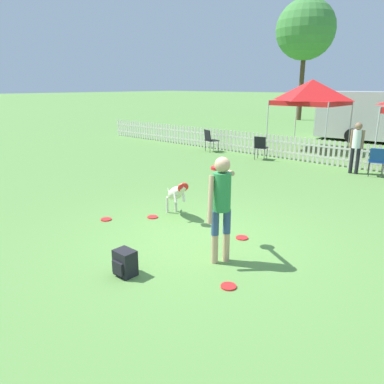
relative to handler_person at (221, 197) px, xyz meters
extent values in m
plane|color=#5B8C42|center=(-0.65, 0.36, -1.07)|extent=(240.00, 240.00, 0.00)
cylinder|color=tan|center=(-0.02, -0.11, -0.83)|extent=(0.11, 0.11, 0.48)
cylinder|color=#334C7A|center=(-0.02, -0.11, -0.39)|extent=(0.12, 0.12, 0.39)
cylinder|color=tan|center=(0.07, 0.07, -0.83)|extent=(0.11, 0.11, 0.48)
cylinder|color=#334C7A|center=(0.07, 0.07, -0.39)|extent=(0.12, 0.12, 0.39)
cylinder|color=#2D8447|center=(0.03, -0.02, 0.10)|extent=(0.38, 0.38, 0.60)
sphere|color=tan|center=(0.03, -0.02, 0.51)|extent=(0.24, 0.24, 0.24)
cylinder|color=tan|center=(-0.02, -0.23, 0.01)|extent=(0.17, 0.22, 0.72)
cylinder|color=tan|center=(-0.19, 0.33, 0.33)|extent=(0.65, 0.46, 0.14)
cylinder|color=red|center=(-0.49, 0.53, 0.29)|extent=(0.22, 0.22, 0.02)
cylinder|color=red|center=(-0.49, 0.53, 0.31)|extent=(0.22, 0.22, 0.02)
ellipsoid|color=beige|center=(-1.98, 1.03, -0.54)|extent=(0.79, 0.60, 0.55)
ellipsoid|color=silver|center=(-1.98, 1.03, -0.59)|extent=(0.42, 0.32, 0.27)
sphere|color=beige|center=(-1.63, 0.85, -0.33)|extent=(0.16, 0.16, 0.16)
cone|color=beige|center=(-1.57, 0.81, -0.30)|extent=(0.17, 0.14, 0.13)
cylinder|color=red|center=(-1.57, 0.81, -0.30)|extent=(0.21, 0.26, 0.21)
cone|color=beige|center=(-1.63, 0.90, -0.27)|extent=(0.05, 0.05, 0.07)
cone|color=beige|center=(-1.67, 0.81, -0.27)|extent=(0.05, 0.05, 0.07)
cylinder|color=silver|center=(-2.21, 1.26, -0.89)|extent=(0.06, 0.06, 0.36)
cylinder|color=silver|center=(-2.30, 1.09, -0.89)|extent=(0.06, 0.06, 0.36)
cylinder|color=silver|center=(-1.75, 1.01, -0.53)|extent=(0.18, 0.13, 0.28)
cylinder|color=silver|center=(-1.83, 0.85, -0.53)|extent=(0.18, 0.13, 0.28)
cone|color=beige|center=(-2.39, 1.24, -0.66)|extent=(0.33, 0.21, 0.23)
cylinder|color=red|center=(-0.25, 0.99, -1.05)|extent=(0.22, 0.22, 0.02)
cylinder|color=red|center=(0.60, -0.57, -1.05)|extent=(0.22, 0.22, 0.02)
cylinder|color=red|center=(-2.31, 0.65, -1.05)|extent=(0.22, 0.22, 0.02)
cylinder|color=red|center=(-2.93, -0.10, -1.05)|extent=(0.22, 0.22, 0.02)
cube|color=black|center=(-0.76, -1.30, -0.87)|extent=(0.31, 0.24, 0.39)
cube|color=black|center=(-0.76, -1.44, -0.91)|extent=(0.22, 0.04, 0.20)
cube|color=beige|center=(-0.65, 8.44, -0.80)|extent=(26.17, 0.04, 0.06)
cube|color=beige|center=(-0.65, 8.44, -0.44)|extent=(26.17, 0.04, 0.06)
cube|color=beige|center=(-13.65, 8.44, -0.63)|extent=(0.09, 0.02, 0.87)
cube|color=beige|center=(-13.46, 8.44, -0.63)|extent=(0.09, 0.02, 0.87)
cube|color=beige|center=(-13.28, 8.44, -0.63)|extent=(0.09, 0.02, 0.87)
cube|color=beige|center=(-13.10, 8.44, -0.63)|extent=(0.09, 0.02, 0.87)
cube|color=beige|center=(-12.92, 8.44, -0.63)|extent=(0.09, 0.02, 0.87)
cube|color=beige|center=(-12.73, 8.44, -0.63)|extent=(0.09, 0.02, 0.87)
cube|color=beige|center=(-12.55, 8.44, -0.63)|extent=(0.09, 0.02, 0.87)
cube|color=beige|center=(-12.37, 8.44, -0.63)|extent=(0.09, 0.02, 0.87)
cube|color=beige|center=(-12.18, 8.44, -0.63)|extent=(0.09, 0.02, 0.87)
cube|color=beige|center=(-12.00, 8.44, -0.63)|extent=(0.09, 0.02, 0.87)
cube|color=beige|center=(-11.82, 8.44, -0.63)|extent=(0.09, 0.02, 0.87)
cube|color=beige|center=(-11.63, 8.44, -0.63)|extent=(0.09, 0.02, 0.87)
cube|color=beige|center=(-11.45, 8.44, -0.63)|extent=(0.09, 0.02, 0.87)
cube|color=beige|center=(-11.27, 8.44, -0.63)|extent=(0.09, 0.02, 0.87)
cube|color=beige|center=(-11.09, 8.44, -0.63)|extent=(0.09, 0.02, 0.87)
cube|color=beige|center=(-10.90, 8.44, -0.63)|extent=(0.09, 0.02, 0.87)
cube|color=beige|center=(-10.72, 8.44, -0.63)|extent=(0.09, 0.02, 0.87)
cube|color=beige|center=(-10.54, 8.44, -0.63)|extent=(0.09, 0.02, 0.87)
cube|color=beige|center=(-10.35, 8.44, -0.63)|extent=(0.09, 0.02, 0.87)
cube|color=beige|center=(-10.17, 8.44, -0.63)|extent=(0.09, 0.02, 0.87)
cube|color=beige|center=(-9.99, 8.44, -0.63)|extent=(0.09, 0.02, 0.87)
cube|color=beige|center=(-9.80, 8.44, -0.63)|extent=(0.09, 0.02, 0.87)
cube|color=beige|center=(-9.62, 8.44, -0.63)|extent=(0.09, 0.02, 0.87)
cube|color=beige|center=(-9.44, 8.44, -0.63)|extent=(0.09, 0.02, 0.87)
cube|color=beige|center=(-9.25, 8.44, -0.63)|extent=(0.09, 0.02, 0.87)
cube|color=beige|center=(-9.07, 8.44, -0.63)|extent=(0.09, 0.02, 0.87)
cube|color=beige|center=(-8.89, 8.44, -0.63)|extent=(0.09, 0.02, 0.87)
cube|color=beige|center=(-8.71, 8.44, -0.63)|extent=(0.09, 0.02, 0.87)
cube|color=beige|center=(-8.52, 8.44, -0.63)|extent=(0.09, 0.02, 0.87)
cube|color=beige|center=(-8.34, 8.44, -0.63)|extent=(0.09, 0.02, 0.87)
cube|color=beige|center=(-8.16, 8.44, -0.63)|extent=(0.09, 0.02, 0.87)
cube|color=beige|center=(-7.97, 8.44, -0.63)|extent=(0.09, 0.02, 0.87)
cube|color=beige|center=(-7.79, 8.44, -0.63)|extent=(0.09, 0.02, 0.87)
cube|color=beige|center=(-7.61, 8.44, -0.63)|extent=(0.09, 0.02, 0.87)
cube|color=beige|center=(-7.42, 8.44, -0.63)|extent=(0.09, 0.02, 0.87)
cube|color=beige|center=(-7.24, 8.44, -0.63)|extent=(0.09, 0.02, 0.87)
cube|color=beige|center=(-7.06, 8.44, -0.63)|extent=(0.09, 0.02, 0.87)
cube|color=beige|center=(-6.88, 8.44, -0.63)|extent=(0.09, 0.02, 0.87)
cube|color=beige|center=(-6.69, 8.44, -0.63)|extent=(0.09, 0.02, 0.87)
cube|color=beige|center=(-6.51, 8.44, -0.63)|extent=(0.09, 0.02, 0.87)
cube|color=beige|center=(-6.33, 8.44, -0.63)|extent=(0.09, 0.02, 0.87)
cube|color=beige|center=(-6.14, 8.44, -0.63)|extent=(0.09, 0.02, 0.87)
cube|color=beige|center=(-5.96, 8.44, -0.63)|extent=(0.09, 0.02, 0.87)
cube|color=beige|center=(-5.78, 8.44, -0.63)|extent=(0.09, 0.02, 0.87)
cube|color=beige|center=(-5.59, 8.44, -0.63)|extent=(0.09, 0.02, 0.87)
cube|color=beige|center=(-5.41, 8.44, -0.63)|extent=(0.09, 0.02, 0.87)
cube|color=beige|center=(-5.23, 8.44, -0.63)|extent=(0.09, 0.02, 0.87)
cube|color=beige|center=(-5.05, 8.44, -0.63)|extent=(0.09, 0.02, 0.87)
cube|color=beige|center=(-4.86, 8.44, -0.63)|extent=(0.09, 0.02, 0.87)
cube|color=beige|center=(-4.68, 8.44, -0.63)|extent=(0.09, 0.02, 0.87)
cube|color=beige|center=(-4.50, 8.44, -0.63)|extent=(0.09, 0.02, 0.87)
cube|color=beige|center=(-4.31, 8.44, -0.63)|extent=(0.09, 0.02, 0.87)
cube|color=beige|center=(-4.13, 8.44, -0.63)|extent=(0.09, 0.02, 0.87)
cube|color=beige|center=(-3.95, 8.44, -0.63)|extent=(0.09, 0.02, 0.87)
cube|color=beige|center=(-3.76, 8.44, -0.63)|extent=(0.09, 0.02, 0.87)
cube|color=beige|center=(-3.58, 8.44, -0.63)|extent=(0.09, 0.02, 0.87)
cube|color=beige|center=(-3.40, 8.44, -0.63)|extent=(0.09, 0.02, 0.87)
cube|color=beige|center=(-3.22, 8.44, -0.63)|extent=(0.09, 0.02, 0.87)
cube|color=beige|center=(-3.03, 8.44, -0.63)|extent=(0.09, 0.02, 0.87)
cube|color=beige|center=(-2.85, 8.44, -0.63)|extent=(0.09, 0.02, 0.87)
cube|color=beige|center=(-2.67, 8.44, -0.63)|extent=(0.09, 0.02, 0.87)
cube|color=beige|center=(-2.48, 8.44, -0.63)|extent=(0.09, 0.02, 0.87)
cube|color=beige|center=(-2.30, 8.44, -0.63)|extent=(0.09, 0.02, 0.87)
cube|color=beige|center=(-2.12, 8.44, -0.63)|extent=(0.09, 0.02, 0.87)
cube|color=beige|center=(-1.93, 8.44, -0.63)|extent=(0.09, 0.02, 0.87)
cube|color=beige|center=(-1.75, 8.44, -0.63)|extent=(0.09, 0.02, 0.87)
cube|color=beige|center=(-1.57, 8.44, -0.63)|extent=(0.09, 0.02, 0.87)
cube|color=beige|center=(-1.38, 8.44, -0.63)|extent=(0.09, 0.02, 0.87)
cube|color=beige|center=(-1.20, 8.44, -0.63)|extent=(0.09, 0.02, 0.87)
cube|color=beige|center=(-1.02, 8.44, -0.63)|extent=(0.09, 0.02, 0.87)
cube|color=beige|center=(-0.84, 8.44, -0.63)|extent=(0.09, 0.02, 0.87)
cube|color=beige|center=(-0.65, 8.44, -0.63)|extent=(0.09, 0.02, 0.87)
cube|color=beige|center=(-0.47, 8.44, -0.63)|extent=(0.09, 0.02, 0.87)
cube|color=beige|center=(-0.29, 8.44, -0.63)|extent=(0.09, 0.02, 0.87)
cube|color=beige|center=(-0.10, 8.44, -0.63)|extent=(0.09, 0.02, 0.87)
cylinder|color=#333338|center=(0.14, 8.04, -0.84)|extent=(0.02, 0.02, 0.46)
cylinder|color=#333338|center=(-0.22, 7.91, -0.84)|extent=(0.02, 0.02, 0.46)
cylinder|color=#333338|center=(0.27, 7.67, -0.84)|extent=(0.02, 0.02, 0.46)
cylinder|color=#333338|center=(-0.10, 7.55, -0.84)|extent=(0.02, 0.02, 0.46)
cube|color=#1E4799|center=(0.02, 7.79, -0.61)|extent=(0.58, 0.58, 0.03)
cube|color=#1E4799|center=(0.09, 7.60, -0.39)|extent=(0.46, 0.23, 0.44)
cylinder|color=#333338|center=(-6.25, 7.96, -0.83)|extent=(0.02, 0.02, 0.47)
cylinder|color=#333338|center=(-6.62, 8.11, -0.83)|extent=(0.02, 0.02, 0.47)
cylinder|color=#333338|center=(-6.40, 7.59, -0.83)|extent=(0.02, 0.02, 0.47)
cylinder|color=#333338|center=(-6.77, 7.73, -0.83)|extent=(0.02, 0.02, 0.47)
cube|color=black|center=(-6.51, 7.85, -0.59)|extent=(0.61, 0.61, 0.03)
cube|color=black|center=(-6.59, 7.65, -0.37)|extent=(0.47, 0.26, 0.45)
cylinder|color=#333338|center=(-3.90, 7.95, -0.84)|extent=(0.02, 0.02, 0.45)
cylinder|color=#333338|center=(-4.25, 7.86, -0.84)|extent=(0.02, 0.02, 0.45)
cylinder|color=#333338|center=(-3.81, 7.60, -0.84)|extent=(0.02, 0.02, 0.45)
cylinder|color=#333338|center=(-4.16, 7.51, -0.84)|extent=(0.02, 0.02, 0.45)
cube|color=black|center=(-4.03, 7.73, -0.61)|extent=(0.52, 0.52, 0.03)
cube|color=black|center=(-3.99, 7.54, -0.40)|extent=(0.44, 0.19, 0.43)
cylinder|color=silver|center=(-0.37, 8.83, -0.05)|extent=(0.04, 0.04, 2.03)
cylinder|color=silver|center=(-5.02, 9.74, -0.02)|extent=(0.04, 0.04, 2.09)
cylinder|color=silver|center=(-2.45, 9.74, -0.02)|extent=(0.04, 0.04, 2.09)
cylinder|color=silver|center=(-5.02, 12.31, -0.02)|extent=(0.04, 0.04, 2.09)
cylinder|color=silver|center=(-2.45, 12.31, -0.02)|extent=(0.04, 0.04, 2.09)
cube|color=red|center=(-3.73, 11.02, 0.93)|extent=(2.57, 2.57, 0.20)
pyramid|color=red|center=(-3.73, 11.02, 1.45)|extent=(2.57, 2.57, 0.85)
cylinder|color=black|center=(-0.51, 7.70, -0.66)|extent=(0.11, 0.11, 0.82)
cylinder|color=black|center=(-0.69, 7.69, -0.66)|extent=(0.11, 0.11, 0.82)
cylinder|color=white|center=(-0.60, 7.70, 0.03)|extent=(0.27, 0.27, 0.56)
sphere|color=#8C664C|center=(-0.60, 7.70, 0.43)|extent=(0.22, 0.22, 0.22)
cylinder|color=#8C664C|center=(-0.43, 7.71, 0.03)|extent=(0.08, 0.08, 0.58)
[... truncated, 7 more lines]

